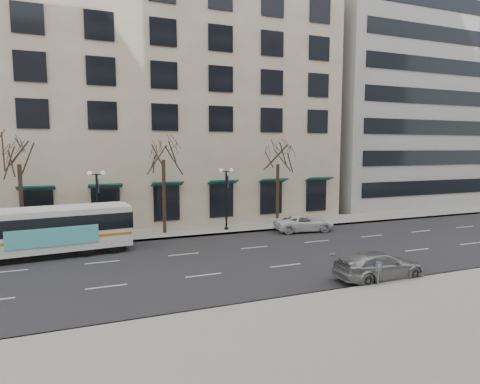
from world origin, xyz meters
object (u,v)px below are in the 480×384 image
tree_far_mid (163,147)px  lamp_post_right (226,196)px  city_bus (37,231)px  pay_station (379,268)px  tree_far_right (278,153)px  white_pickup (304,223)px  tree_far_left (18,150)px  silver_car (379,265)px  lamp_post_left (98,202)px

tree_far_mid → lamp_post_right: bearing=-6.8°
lamp_post_right → city_bus: (-13.72, -3.30, -1.24)m
lamp_post_right → city_bus: 14.16m
city_bus → pay_station: city_bus is taller
tree_far_right → white_pickup: size_ratio=1.64×
lamp_post_right → white_pickup: size_ratio=1.06×
tree_far_left → silver_car: (18.46, -15.00, -5.97)m
tree_far_right → lamp_post_right: 6.11m
tree_far_right → city_bus: (-18.71, -3.90, -4.72)m
tree_far_left → white_pickup: (20.97, -2.95, -6.01)m
white_pickup → lamp_post_left: bearing=88.5°
pay_station → lamp_post_right: bearing=121.9°
tree_far_right → pay_station: (-2.49, -16.10, -5.44)m
tree_far_right → lamp_post_right: tree_far_right is taller
tree_far_left → tree_far_mid: (10.00, 0.00, 0.21)m
city_bus → lamp_post_right: bearing=7.8°
tree_far_left → lamp_post_right: size_ratio=1.60×
lamp_post_left → pay_station: bearing=-51.1°
city_bus → pay_station: (16.22, -12.20, -0.72)m
tree_far_mid → silver_car: bearing=-60.6°
tree_far_left → tree_far_right: bearing=0.0°
city_bus → pay_station: bearing=-42.7°
tree_far_right → city_bus: 19.68m
lamp_post_left → lamp_post_right: (10.00, 0.00, 0.00)m
tree_far_left → tree_far_mid: tree_far_mid is taller
tree_far_mid → city_bus: size_ratio=0.73×
tree_far_mid → white_pickup: (10.97, -2.95, -6.22)m
lamp_post_right → pay_station: 15.82m
tree_far_left → tree_far_right: 20.00m
tree_far_mid → lamp_post_right: (5.01, -0.60, -3.96)m
tree_far_right → lamp_post_left: tree_far_right is taller
lamp_post_left → city_bus: bearing=-138.4°
lamp_post_right → white_pickup: 6.80m
tree_far_mid → tree_far_right: 10.01m
lamp_post_left → tree_far_right: bearing=2.3°
tree_far_mid → pay_station: (7.51, -16.10, -5.92)m
tree_far_right → pay_station: bearing=-98.8°
lamp_post_right → pay_station: bearing=-80.8°
lamp_post_left → silver_car: (13.45, -14.40, -2.22)m
lamp_post_left → city_bus: (-3.72, -3.30, -1.24)m
tree_far_mid → pay_station: 18.73m
silver_car → tree_far_right: bearing=-5.9°
lamp_post_right → city_bus: lamp_post_right is taller
lamp_post_left → silver_car: size_ratio=1.04×
tree_far_mid → lamp_post_right: 6.41m
lamp_post_left → white_pickup: size_ratio=1.06×
white_pickup → pay_station: bearing=172.1°
tree_far_mid → lamp_post_left: bearing=-173.1°
tree_far_left → tree_far_right: tree_far_left is taller
silver_car → white_pickup: bearing=-11.8°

